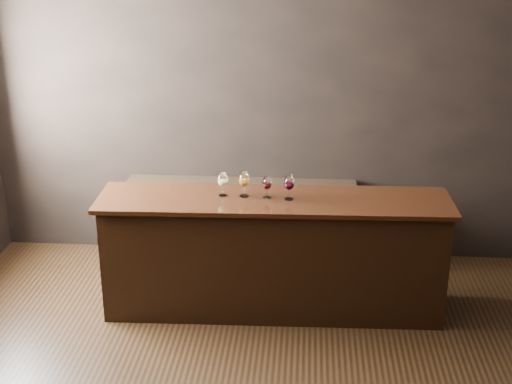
# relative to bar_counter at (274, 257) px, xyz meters

# --- Properties ---
(room_shell) EXTENTS (5.02, 4.52, 2.81)m
(room_shell) POSITION_rel_bar_counter_xyz_m (-0.45, -1.02, 1.34)
(room_shell) COLOR black
(room_shell) RESTS_ON ground
(bar_counter) EXTENTS (2.73, 0.66, 0.95)m
(bar_counter) POSITION_rel_bar_counter_xyz_m (0.00, 0.00, 0.00)
(bar_counter) COLOR black
(bar_counter) RESTS_ON ground
(bar_top) EXTENTS (2.82, 0.73, 0.04)m
(bar_top) POSITION_rel_bar_counter_xyz_m (0.00, 0.00, 0.49)
(bar_top) COLOR black
(bar_top) RESTS_ON bar_counter
(back_bar_shelf) EXTENTS (2.14, 0.40, 0.77)m
(back_bar_shelf) POSITION_rel_bar_counter_xyz_m (-0.35, 0.90, -0.09)
(back_bar_shelf) COLOR black
(back_bar_shelf) RESTS_ON ground
(glass_white) EXTENTS (0.08, 0.08, 0.19)m
(glass_white) POSITION_rel_bar_counter_xyz_m (-0.41, 0.03, 0.64)
(glass_white) COLOR white
(glass_white) RESTS_ON bar_top
(glass_amber) EXTENTS (0.09, 0.09, 0.20)m
(glass_amber) POSITION_rel_bar_counter_xyz_m (-0.24, 0.03, 0.65)
(glass_amber) COLOR white
(glass_amber) RESTS_ON bar_top
(glass_red_a) EXTENTS (0.07, 0.07, 0.18)m
(glass_red_a) POSITION_rel_bar_counter_xyz_m (-0.06, 0.01, 0.63)
(glass_red_a) COLOR white
(glass_red_a) RESTS_ON bar_top
(glass_red_b) EXTENTS (0.08, 0.08, 0.20)m
(glass_red_b) POSITION_rel_bar_counter_xyz_m (0.12, -0.01, 0.64)
(glass_red_b) COLOR white
(glass_red_b) RESTS_ON bar_top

